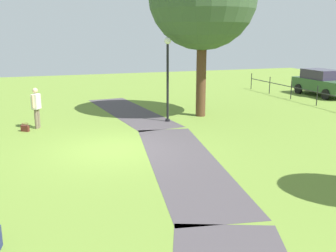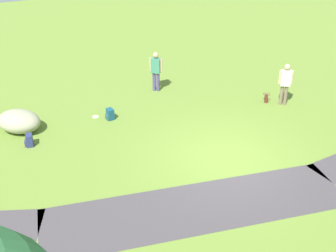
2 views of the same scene
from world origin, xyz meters
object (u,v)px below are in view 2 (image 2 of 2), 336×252
at_px(lawn_boulder, 19,121).
at_px(backpack_by_boulder, 29,140).
at_px(woman_with_handbag, 285,82).
at_px(frisbee_on_grass, 96,117).
at_px(man_near_boulder, 156,69).
at_px(spare_backpack_on_lawn, 110,114).
at_px(handbag_on_grass, 266,98).

bearing_deg(lawn_boulder, backpack_by_boulder, 96.49).
relative_size(woman_with_handbag, frisbee_on_grass, 7.35).
bearing_deg(frisbee_on_grass, man_near_boulder, -157.41).
height_order(backpack_by_boulder, spare_backpack_on_lawn, same).
height_order(man_near_boulder, handbag_on_grass, man_near_boulder).
height_order(man_near_boulder, spare_backpack_on_lawn, man_near_boulder).
xyz_separation_m(man_near_boulder, frisbee_on_grass, (2.90, 1.21, -0.92)).
xyz_separation_m(handbag_on_grass, spare_backpack_on_lawn, (5.91, -1.10, 0.05)).
distance_m(backpack_by_boulder, spare_backpack_on_lawn, 2.98).
height_order(lawn_boulder, backpack_by_boulder, lawn_boulder).
xyz_separation_m(backpack_by_boulder, spare_backpack_on_lawn, (-2.90, -0.66, 0.00)).
height_order(handbag_on_grass, backpack_by_boulder, backpack_by_boulder).
xyz_separation_m(woman_with_handbag, handbag_on_grass, (0.41, -0.47, -0.79)).
height_order(woman_with_handbag, handbag_on_grass, woman_with_handbag).
height_order(lawn_boulder, woman_with_handbag, woman_with_handbag).
relative_size(lawn_boulder, handbag_on_grass, 4.97).
distance_m(lawn_boulder, woman_with_handbag, 9.60).
xyz_separation_m(lawn_boulder, man_near_boulder, (-5.50, -1.11, 0.57)).
distance_m(lawn_boulder, frisbee_on_grass, 2.63).
bearing_deg(backpack_by_boulder, man_near_boulder, -157.30).
height_order(woman_with_handbag, man_near_boulder, man_near_boulder).
xyz_separation_m(man_near_boulder, backpack_by_boulder, (5.37, 2.25, -0.74)).
xyz_separation_m(spare_backpack_on_lawn, frisbee_on_grass, (0.43, -0.38, -0.18)).
relative_size(backpack_by_boulder, spare_backpack_on_lawn, 1.00).
relative_size(lawn_boulder, frisbee_on_grass, 8.56).
relative_size(lawn_boulder, spare_backpack_on_lawn, 4.71).
xyz_separation_m(woman_with_handbag, frisbee_on_grass, (6.76, -1.96, -0.92)).
height_order(woman_with_handbag, backpack_by_boulder, woman_with_handbag).
relative_size(woman_with_handbag, backpack_by_boulder, 4.04).
relative_size(woman_with_handbag, spare_backpack_on_lawn, 4.04).
bearing_deg(woman_with_handbag, handbag_on_grass, -48.87).
xyz_separation_m(woman_with_handbag, spare_backpack_on_lawn, (6.33, -1.58, -0.74)).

